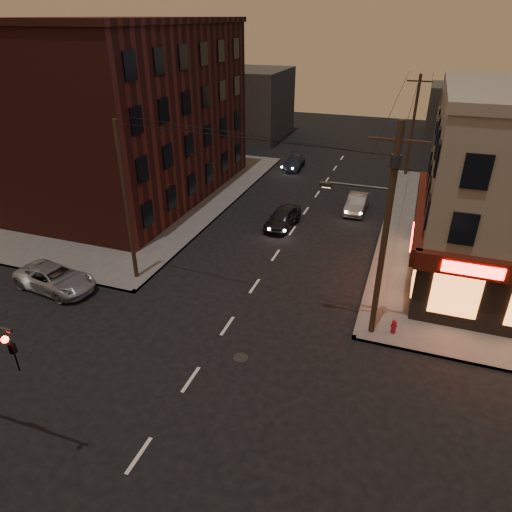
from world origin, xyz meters
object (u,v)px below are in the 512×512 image
at_px(sedan_mid, 357,203).
at_px(sedan_far, 294,162).
at_px(fire_hydrant, 394,326).
at_px(suv_cross, 55,278).
at_px(sedan_near, 283,218).

relative_size(sedan_mid, sedan_far, 0.95).
xyz_separation_m(sedan_far, fire_hydrant, (11.72, -24.57, -0.06)).
height_order(suv_cross, fire_hydrant, suv_cross).
bearing_deg(sedan_mid, sedan_far, 130.38).
height_order(sedan_far, fire_hydrant, sedan_far).
distance_m(suv_cross, sedan_mid, 22.32).
xyz_separation_m(suv_cross, fire_hydrant, (18.22, 2.00, -0.12)).
bearing_deg(sedan_mid, sedan_near, -132.99).
bearing_deg(sedan_far, fire_hydrant, -67.77).
relative_size(sedan_near, fire_hydrant, 5.64).
xyz_separation_m(sedan_near, sedan_far, (-3.04, 14.09, -0.10)).
xyz_separation_m(suv_cross, sedan_far, (6.50, 26.57, -0.06)).
height_order(sedan_near, sedan_mid, sedan_near).
bearing_deg(sedan_near, suv_cross, -122.26).
height_order(sedan_mid, fire_hydrant, sedan_mid).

